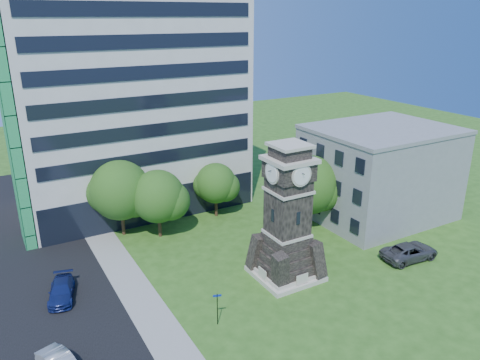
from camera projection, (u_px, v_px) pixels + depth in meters
ground at (269, 296)px, 38.94m from camera, size 160.00×160.00×0.00m
sidewalk at (140, 298)px, 38.58m from camera, size 3.00×70.00×0.06m
street at (29, 331)px, 34.61m from camera, size 14.00×80.00×0.02m
clock_tower at (287, 222)px, 40.22m from camera, size 5.40×5.40×12.22m
office_tall at (126, 87)px, 53.83m from camera, size 26.20×15.11×28.60m
office_low at (379, 172)px, 53.09m from camera, size 15.20×12.20×10.40m
car_street_north at (62, 291)px, 38.43m from camera, size 3.03×4.97×1.35m
car_east_lot at (410, 251)px, 44.54m from camera, size 5.92×3.12×1.59m
park_bench at (285, 276)px, 41.01m from camera, size 1.78×0.47×0.92m
street_sign at (217, 305)px, 34.81m from camera, size 0.64×0.06×2.66m
tree_nw at (121, 192)px, 48.27m from camera, size 6.86×6.24×8.14m
tree_nc at (159, 198)px, 47.98m from camera, size 6.05×5.50×7.28m
tree_ne at (216, 184)px, 53.17m from camera, size 5.08×4.62×6.34m
tree_east at (309, 186)px, 50.16m from camera, size 7.06×6.42×8.11m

